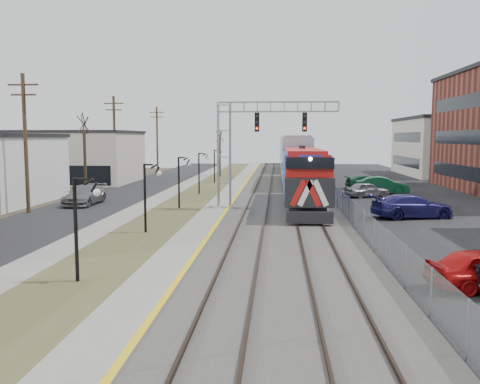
# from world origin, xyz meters

# --- Properties ---
(street_west) EXTENTS (7.00, 120.00, 0.04)m
(street_west) POSITION_xyz_m (-11.50, 35.00, 0.02)
(street_west) COLOR black
(street_west) RESTS_ON ground
(sidewalk) EXTENTS (2.00, 120.00, 0.08)m
(sidewalk) POSITION_xyz_m (-7.00, 35.00, 0.04)
(sidewalk) COLOR gray
(sidewalk) RESTS_ON ground
(grass_median) EXTENTS (4.00, 120.00, 0.06)m
(grass_median) POSITION_xyz_m (-4.00, 35.00, 0.03)
(grass_median) COLOR #434C28
(grass_median) RESTS_ON ground
(platform) EXTENTS (2.00, 120.00, 0.24)m
(platform) POSITION_xyz_m (-1.00, 35.00, 0.12)
(platform) COLOR gray
(platform) RESTS_ON ground
(ballast_bed) EXTENTS (8.00, 120.00, 0.20)m
(ballast_bed) POSITION_xyz_m (4.00, 35.00, 0.10)
(ballast_bed) COLOR #595651
(ballast_bed) RESTS_ON ground
(parking_lot) EXTENTS (16.00, 120.00, 0.04)m
(parking_lot) POSITION_xyz_m (16.00, 35.00, 0.02)
(parking_lot) COLOR black
(parking_lot) RESTS_ON ground
(platform_edge) EXTENTS (0.24, 120.00, 0.01)m
(platform_edge) POSITION_xyz_m (-0.12, 35.00, 0.24)
(platform_edge) COLOR gold
(platform_edge) RESTS_ON platform
(track_near) EXTENTS (1.58, 120.00, 0.15)m
(track_near) POSITION_xyz_m (2.00, 35.00, 0.28)
(track_near) COLOR #2D2119
(track_near) RESTS_ON ballast_bed
(track_far) EXTENTS (1.58, 120.00, 0.15)m
(track_far) POSITION_xyz_m (5.50, 35.00, 0.28)
(track_far) COLOR #2D2119
(track_far) RESTS_ON ballast_bed
(train) EXTENTS (3.00, 85.85, 5.33)m
(train) POSITION_xyz_m (5.50, 64.52, 2.92)
(train) COLOR #1636B4
(train) RESTS_ON ground
(signal_gantry) EXTENTS (9.00, 1.07, 8.15)m
(signal_gantry) POSITION_xyz_m (1.22, 27.99, 5.59)
(signal_gantry) COLOR gray
(signal_gantry) RESTS_ON ground
(lampposts) EXTENTS (0.14, 62.14, 4.00)m
(lampposts) POSITION_xyz_m (-4.00, 18.29, 2.00)
(lampposts) COLOR black
(lampposts) RESTS_ON ground
(utility_poles) EXTENTS (0.28, 80.28, 10.00)m
(utility_poles) POSITION_xyz_m (-14.50, 25.00, 5.00)
(utility_poles) COLOR #4C3823
(utility_poles) RESTS_ON ground
(fence) EXTENTS (0.04, 120.00, 1.60)m
(fence) POSITION_xyz_m (8.20, 35.00, 0.80)
(fence) COLOR gray
(fence) RESTS_ON ground
(bare_trees) EXTENTS (12.30, 42.30, 5.95)m
(bare_trees) POSITION_xyz_m (-12.66, 38.91, 2.70)
(bare_trees) COLOR #382D23
(bare_trees) RESTS_ON ground
(car_lot_d) EXTENTS (5.90, 3.51, 1.60)m
(car_lot_d) POSITION_xyz_m (12.68, 24.62, 0.80)
(car_lot_d) COLOR navy
(car_lot_d) RESTS_ON ground
(car_lot_e) EXTENTS (4.37, 2.97, 1.38)m
(car_lot_e) POSITION_xyz_m (11.71, 36.51, 0.69)
(car_lot_e) COLOR gray
(car_lot_e) RESTS_ON ground
(car_lot_f) EXTENTS (5.17, 2.37, 1.64)m
(car_lot_f) POSITION_xyz_m (13.73, 39.65, 0.82)
(car_lot_f) COLOR #0E4828
(car_lot_f) RESTS_ON ground
(car_street_b) EXTENTS (2.24, 5.45, 1.58)m
(car_street_b) POSITION_xyz_m (-12.13, 29.72, 0.79)
(car_street_b) COLOR slate
(car_street_b) RESTS_ON ground
(car_lot_g) EXTENTS (4.96, 2.48, 1.38)m
(car_lot_g) POSITION_xyz_m (13.18, 44.42, 0.69)
(car_lot_g) COLOR #0C3C22
(car_lot_g) RESTS_ON ground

